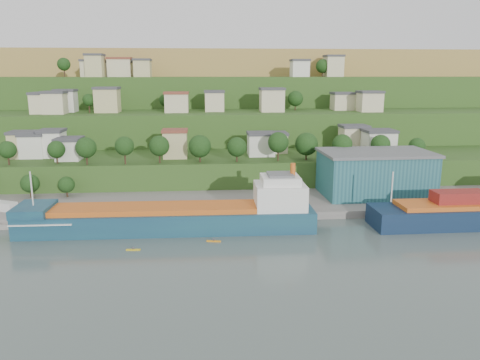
{
  "coord_description": "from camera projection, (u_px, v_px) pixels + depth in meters",
  "views": [
    {
      "loc": [
        1.66,
        -97.01,
        36.28
      ],
      "look_at": [
        10.7,
        15.0,
        10.75
      ],
      "focal_mm": 35.0,
      "sensor_mm": 36.0,
      "label": 1
    }
  ],
  "objects": [
    {
      "name": "kayak_orange",
      "position": [
        214.0,
        241.0,
        103.52
      ],
      "size": [
        3.24,
        1.1,
        0.8
      ],
      "rotation": [
        0.0,
        0.0,
        -0.17
      ],
      "color": "orange",
      "rests_on": "ground"
    },
    {
      "name": "cargo_ship_near",
      "position": [
        178.0,
        219.0,
        110.6
      ],
      "size": [
        69.13,
        11.76,
        17.74
      ],
      "rotation": [
        0.0,
        0.0,
        -0.01
      ],
      "color": "#14314D",
      "rests_on": "ground"
    },
    {
      "name": "caravan",
      "position": [
        4.0,
        208.0,
        120.17
      ],
      "size": [
        7.03,
        5.19,
        3.03
      ],
      "primitive_type": "cube",
      "rotation": [
        0.0,
        0.0,
        -0.43
      ],
      "color": "silver",
      "rests_on": "pebble_beach"
    },
    {
      "name": "quay",
      "position": [
        269.0,
        207.0,
        130.98
      ],
      "size": [
        220.0,
        26.0,
        4.0
      ],
      "primitive_type": "cube",
      "color": "slate",
      "rests_on": "ground"
    },
    {
      "name": "kayak_yellow",
      "position": [
        133.0,
        249.0,
        98.47
      ],
      "size": [
        3.02,
        0.68,
        0.75
      ],
      "rotation": [
        0.0,
        0.0,
        -0.05
      ],
      "color": "gold",
      "rests_on": "ground"
    },
    {
      "name": "ground",
      "position": [
        197.0,
        244.0,
        102.2
      ],
      "size": [
        500.0,
        500.0,
        0.0
      ],
      "primitive_type": "plane",
      "color": "#495956",
      "rests_on": "ground"
    },
    {
      "name": "warehouse",
      "position": [
        375.0,
        173.0,
        134.47
      ],
      "size": [
        31.33,
        19.54,
        12.8
      ],
      "rotation": [
        0.0,
        0.0,
        0.02
      ],
      "color": "#1D4C57",
      "rests_on": "quay"
    },
    {
      "name": "dinghy",
      "position": [
        37.0,
        213.0,
        119.54
      ],
      "size": [
        4.44,
        3.1,
        0.83
      ],
      "primitive_type": "cube",
      "rotation": [
        0.0,
        0.0,
        0.41
      ],
      "color": "silver",
      "rests_on": "pebble_beach"
    },
    {
      "name": "hillside",
      "position": [
        200.0,
        139.0,
        266.15
      ],
      "size": [
        360.0,
        210.96,
        96.0
      ],
      "color": "#284719",
      "rests_on": "ground"
    }
  ]
}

